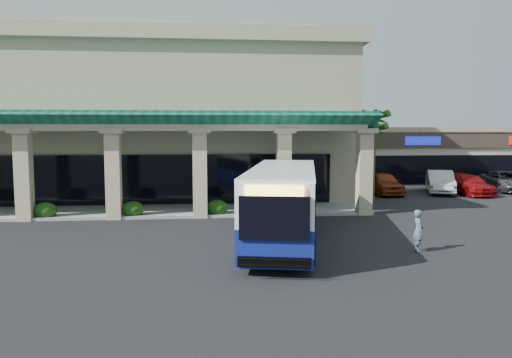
{
  "coord_description": "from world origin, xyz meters",
  "views": [
    {
      "loc": [
        -2.73,
        -21.38,
        4.66
      ],
      "look_at": [
        -0.17,
        3.58,
        2.2
      ],
      "focal_mm": 35.0,
      "sensor_mm": 36.0,
      "label": 1
    }
  ],
  "objects": [
    {
      "name": "strip_mall",
      "position": [
        18.0,
        24.0,
        2.45
      ],
      "size": [
        22.5,
        12.5,
        4.9
      ],
      "primitive_type": null,
      "color": "beige",
      "rests_on": "ground"
    },
    {
      "name": "car_gray",
      "position": [
        20.22,
        14.4,
        0.77
      ],
      "size": [
        3.17,
        5.81,
        1.54
      ],
      "primitive_type": "imported",
      "rotation": [
        0.0,
        0.0,
        -0.11
      ],
      "color": "#424548",
      "rests_on": "ground"
    },
    {
      "name": "broadleaf_tree",
      "position": [
        7.5,
        19.0,
        2.41
      ],
      "size": [
        2.6,
        2.6,
        4.81
      ],
      "primitive_type": null,
      "color": "#173D0E",
      "rests_on": "ground"
    },
    {
      "name": "car_white",
      "position": [
        14.62,
        13.79,
        0.84
      ],
      "size": [
        3.46,
        5.4,
        1.68
      ],
      "primitive_type": "imported",
      "rotation": [
        0.0,
        0.0,
        -0.36
      ],
      "color": "silver",
      "rests_on": "ground"
    },
    {
      "name": "pedestrian",
      "position": [
        5.41,
        -3.24,
        0.81
      ],
      "size": [
        0.45,
        0.63,
        1.62
      ],
      "primitive_type": "imported",
      "rotation": [
        0.0,
        0.0,
        1.46
      ],
      "color": "slate",
      "rests_on": "ground"
    },
    {
      "name": "transit_bus",
      "position": [
        0.51,
        -1.0,
        1.56
      ],
      "size": [
        4.87,
        11.48,
        3.12
      ],
      "primitive_type": null,
      "rotation": [
        0.0,
        0.0,
        -0.21
      ],
      "color": "navy",
      "rests_on": "ground"
    },
    {
      "name": "main_building",
      "position": [
        -8.0,
        16.0,
        5.67
      ],
      "size": [
        30.8,
        14.8,
        11.35
      ],
      "primitive_type": null,
      "color": "tan",
      "rests_on": "ground"
    },
    {
      "name": "car_silver",
      "position": [
        10.21,
        13.64,
        0.82
      ],
      "size": [
        1.94,
        4.8,
        1.63
      ],
      "primitive_type": "imported",
      "rotation": [
        0.0,
        0.0,
        -0.0
      ],
      "color": "maroon",
      "rests_on": "ground"
    },
    {
      "name": "car_red",
      "position": [
        16.37,
        12.9,
        0.72
      ],
      "size": [
        2.03,
        4.97,
        1.44
      ],
      "primitive_type": "imported",
      "rotation": [
        0.0,
        0.0,
        -0.0
      ],
      "color": "#9A0C0E",
      "rests_on": "ground"
    },
    {
      "name": "arcade",
      "position": [
        -8.0,
        6.8,
        2.85
      ],
      "size": [
        30.0,
        6.2,
        5.7
      ],
      "primitive_type": null,
      "color": "#0E5843",
      "rests_on": "ground"
    },
    {
      "name": "ground",
      "position": [
        0.0,
        0.0,
        0.0
      ],
      "size": [
        110.0,
        110.0,
        0.0
      ],
      "primitive_type": "plane",
      "color": "black"
    },
    {
      "name": "palm_1",
      "position": [
        9.5,
        14.0,
        2.9
      ],
      "size": [
        2.4,
        2.4,
        5.8
      ],
      "primitive_type": null,
      "color": "#225216",
      "rests_on": "ground"
    },
    {
      "name": "palm_0",
      "position": [
        8.5,
        11.0,
        3.3
      ],
      "size": [
        2.4,
        2.4,
        6.6
      ],
      "primitive_type": null,
      "color": "#225216",
      "rests_on": "ground"
    }
  ]
}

